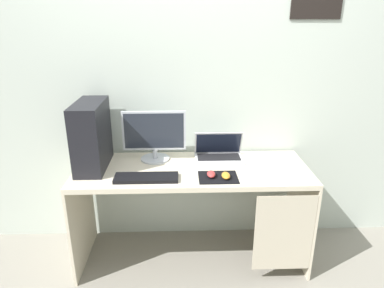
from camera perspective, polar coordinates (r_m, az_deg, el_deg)
The scene contains 10 objects.
ground_plane at distance 2.85m, azimuth 0.00°, elevation -17.87°, with size 8.00×8.00×0.00m, color gray.
wall_back at distance 2.63m, azimuth -0.21°, elevation 10.25°, with size 4.00×0.05×2.60m.
desk at distance 2.51m, azimuth 0.49°, elevation -6.97°, with size 1.65×0.62×0.75m.
pc_tower at distance 2.49m, azimuth -16.25°, elevation 1.36°, with size 0.19×0.44×0.47m, color black.
monitor at distance 2.54m, azimuth -6.25°, elevation 1.30°, with size 0.46×0.21×0.38m.
laptop at distance 2.61m, azimuth 4.43°, elevation -1.52°, with size 0.36×0.22×0.20m.
keyboard at distance 2.30m, azimuth -7.55°, elevation -5.54°, with size 0.42×0.14×0.02m, color black.
mousepad at distance 2.32m, azimuth 4.32°, elevation -5.51°, with size 0.26×0.20×0.01m, color black.
mouse_left at distance 2.31m, azimuth 3.19°, elevation -4.99°, with size 0.06×0.10×0.03m, color #B23333.
mouse_right at distance 2.30m, azimuth 5.62°, elevation -5.20°, with size 0.06×0.10×0.03m, color orange.
Camera 1 is at (-0.08, -2.24, 1.76)m, focal length 32.30 mm.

